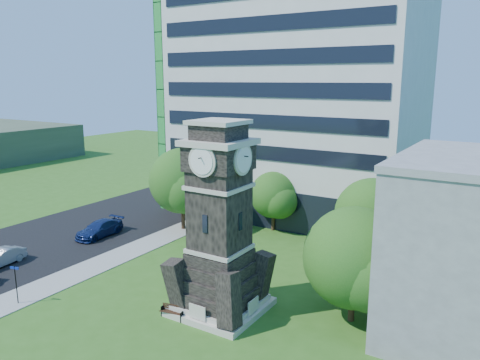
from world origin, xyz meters
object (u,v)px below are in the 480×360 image
Objects in this scene: clock_tower at (220,232)px; car_street_mid at (1,258)px; car_street_north at (99,229)px; park_bench at (173,311)px; street_sign at (16,280)px.

clock_tower reaches higher than car_street_mid.
car_street_mid is 9.21m from car_street_north.
car_street_mid is 2.44× the size of park_bench.
car_street_mid is at bearing -170.35° from clock_tower.
car_street_north is at bearing 75.41° from car_street_mid.
car_street_north is (-17.87, 5.91, -4.55)m from clock_tower.
car_street_mid is (-19.00, -3.23, -4.62)m from clock_tower.
park_bench is (-1.90, -2.46, -4.83)m from clock_tower.
street_sign is at bearing -151.39° from clock_tower.
clock_tower reaches higher than park_bench.
park_bench is (15.96, -8.37, -0.28)m from car_street_north.
car_street_north is 13.79m from street_sign.
street_sign is (-9.93, -3.99, 1.24)m from park_bench.
car_street_north is 3.07× the size of park_bench.
clock_tower is 19.82m from car_street_mid.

